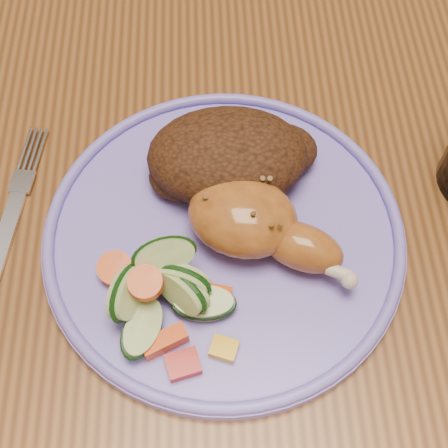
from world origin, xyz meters
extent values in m
plane|color=#53311C|center=(0.00, 0.00, 0.00)|extent=(4.00, 4.00, 0.00)
cube|color=brown|center=(0.00, 0.00, 0.73)|extent=(0.90, 1.40, 0.04)
cube|color=brown|center=(-0.39, 0.64, 0.35)|extent=(0.06, 0.06, 0.71)
cube|color=brown|center=(0.39, 0.64, 0.35)|extent=(0.06, 0.06, 0.71)
cube|color=#4C2D16|center=(0.00, 0.55, 0.43)|extent=(0.42, 0.42, 0.04)
cylinder|color=#4C2D16|center=(-0.18, 0.37, 0.21)|extent=(0.04, 0.04, 0.41)
cylinder|color=#4C2D16|center=(-0.18, 0.73, 0.21)|extent=(0.04, 0.04, 0.41)
cylinder|color=#4C2D16|center=(0.18, 0.37, 0.21)|extent=(0.04, 0.04, 0.41)
cylinder|color=#4C2D16|center=(0.18, 0.73, 0.21)|extent=(0.04, 0.04, 0.41)
cylinder|color=#7C6CDD|center=(-0.04, -0.07, 0.76)|extent=(0.31, 0.31, 0.01)
torus|color=#7C6CDD|center=(-0.04, -0.07, 0.77)|extent=(0.30, 0.30, 0.01)
ellipsoid|color=#AF6324|center=(-0.02, -0.07, 0.79)|extent=(0.11, 0.10, 0.05)
ellipsoid|color=#AF6324|center=(0.02, -0.10, 0.78)|extent=(0.08, 0.07, 0.04)
sphere|color=beige|center=(0.06, -0.13, 0.78)|extent=(0.01, 0.01, 0.01)
ellipsoid|color=#3F210F|center=(-0.03, -0.01, 0.79)|extent=(0.14, 0.10, 0.06)
ellipsoid|color=#3F210F|center=(0.01, 0.00, 0.78)|extent=(0.07, 0.05, 0.04)
ellipsoid|color=#3F210F|center=(-0.07, -0.02, 0.77)|extent=(0.06, 0.05, 0.03)
cube|color=#A50A05|center=(-0.07, -0.19, 0.77)|extent=(0.03, 0.03, 0.01)
cube|color=#E5A507|center=(-0.04, -0.18, 0.77)|extent=(0.02, 0.02, 0.01)
cylinder|color=#F45208|center=(-0.13, -0.11, 0.77)|extent=(0.03, 0.03, 0.02)
cube|color=#F45208|center=(-0.09, -0.17, 0.77)|extent=(0.04, 0.03, 0.01)
cylinder|color=#F45208|center=(-0.10, -0.13, 0.80)|extent=(0.03, 0.03, 0.02)
cube|color=#F45208|center=(-0.05, -0.13, 0.77)|extent=(0.03, 0.02, 0.01)
cylinder|color=#C5D98D|center=(-0.07, -0.13, 0.78)|extent=(0.05, 0.04, 0.05)
cylinder|color=#C5D98D|center=(-0.06, -0.14, 0.77)|extent=(0.05, 0.05, 0.02)
cylinder|color=#C5D98D|center=(-0.09, -0.11, 0.80)|extent=(0.06, 0.05, 0.04)
cylinder|color=#C5D98D|center=(-0.11, -0.12, 0.77)|extent=(0.07, 0.07, 0.02)
cylinder|color=#C5D98D|center=(-0.10, -0.16, 0.77)|extent=(0.06, 0.06, 0.03)
cylinder|color=#C5D98D|center=(-0.11, -0.14, 0.79)|extent=(0.05, 0.06, 0.05)
cylinder|color=#C5D98D|center=(-0.07, -0.14, 0.78)|extent=(0.05, 0.05, 0.05)
cube|color=silver|center=(-0.23, -0.08, 0.75)|extent=(0.03, 0.13, 0.00)
cube|color=silver|center=(-0.22, -0.01, 0.75)|extent=(0.03, 0.08, 0.00)
camera|label=1|loc=(-0.05, -0.33, 1.22)|focal=50.00mm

